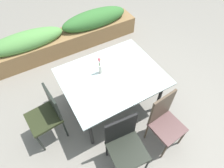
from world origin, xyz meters
TOP-DOWN VIEW (x-y plane):
  - ground_plane at (0.00, 0.00)m, footprint 12.00×12.00m
  - dining_table at (-0.04, -0.07)m, footprint 1.48×1.18m
  - chair_near_left at (-0.37, -0.96)m, footprint 0.49×0.49m
  - chair_near_right at (0.28, -0.96)m, footprint 0.45×0.45m
  - chair_end_left at (-1.09, -0.06)m, footprint 0.47×0.47m
  - flower_vase at (-0.16, 0.08)m, footprint 0.05×0.05m
  - planter_box at (-0.17, 1.77)m, footprint 3.39×0.51m

SIDE VIEW (x-z plane):
  - ground_plane at x=0.00m, z-range 0.00..0.00m
  - planter_box at x=-0.17m, z-range -0.02..0.70m
  - chair_near_left at x=-0.37m, z-range 0.06..0.95m
  - chair_near_right at x=0.28m, z-range 0.05..1.00m
  - chair_end_left at x=-1.09m, z-range 0.08..1.01m
  - dining_table at x=-0.04m, z-range 0.32..1.08m
  - flower_vase at x=-0.16m, z-range 0.74..1.03m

